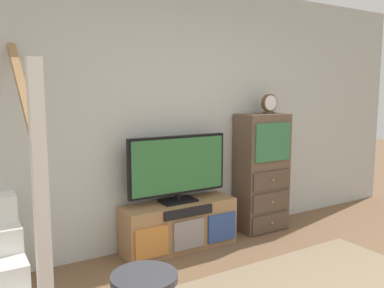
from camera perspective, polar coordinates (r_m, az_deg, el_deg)
The scene contains 5 objects.
back_wall at distance 4.24m, azimuth -0.12°, elevation 4.36°, with size 6.40×0.12×2.70m, color #B2B7B2.
media_console at distance 4.08m, azimuth -1.83°, elevation -11.72°, with size 1.19×0.38×0.48m.
television at distance 3.94m, azimuth -2.03°, elevation -3.34°, with size 1.07×0.22×0.68m.
side_cabinet at distance 4.59m, azimuth 10.10°, elevation -4.09°, with size 0.58×0.38×1.34m.
desk_clock at distance 4.53m, azimuth 11.15°, elevation 5.74°, with size 0.20×0.08×0.22m.
Camera 1 is at (-2.18, -1.17, 1.59)m, focal length 36.74 mm.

